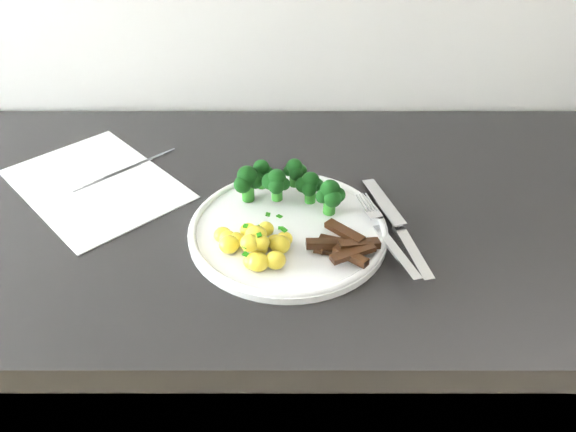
{
  "coord_description": "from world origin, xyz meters",
  "views": [
    {
      "loc": [
        0.12,
        0.99,
        1.41
      ],
      "look_at": [
        0.12,
        1.61,
        0.94
      ],
      "focal_mm": 35.34,
      "sensor_mm": 36.0,
      "label": 1
    }
  ],
  "objects_px": {
    "recipe_paper": "(96,184)",
    "fork": "(388,238)",
    "knife": "(403,237)",
    "broccoli": "(288,182)",
    "beef_strips": "(343,246)",
    "potatoes": "(255,244)",
    "counter": "(290,394)",
    "plate": "(288,229)"
  },
  "relations": [
    {
      "from": "beef_strips",
      "to": "knife",
      "type": "xyz_separation_m",
      "value": [
        0.08,
        0.03,
        -0.01
      ]
    },
    {
      "from": "fork",
      "to": "knife",
      "type": "height_order",
      "value": "fork"
    },
    {
      "from": "counter",
      "to": "broccoli",
      "type": "bearing_deg",
      "value": -150.8
    },
    {
      "from": "broccoli",
      "to": "potatoes",
      "type": "relative_size",
      "value": 1.5
    },
    {
      "from": "counter",
      "to": "knife",
      "type": "distance_m",
      "value": 0.5
    },
    {
      "from": "plate",
      "to": "beef_strips",
      "type": "xyz_separation_m",
      "value": [
        0.07,
        -0.05,
        0.01
      ]
    },
    {
      "from": "counter",
      "to": "broccoli",
      "type": "relative_size",
      "value": 15.37
    },
    {
      "from": "recipe_paper",
      "to": "broccoli",
      "type": "xyz_separation_m",
      "value": [
        0.3,
        -0.06,
        0.04
      ]
    },
    {
      "from": "potatoes",
      "to": "knife",
      "type": "bearing_deg",
      "value": 9.13
    },
    {
      "from": "recipe_paper",
      "to": "plate",
      "type": "distance_m",
      "value": 0.32
    },
    {
      "from": "potatoes",
      "to": "broccoli",
      "type": "bearing_deg",
      "value": 68.94
    },
    {
      "from": "beef_strips",
      "to": "knife",
      "type": "height_order",
      "value": "beef_strips"
    },
    {
      "from": "counter",
      "to": "potatoes",
      "type": "height_order",
      "value": "potatoes"
    },
    {
      "from": "recipe_paper",
      "to": "potatoes",
      "type": "distance_m",
      "value": 0.31
    },
    {
      "from": "recipe_paper",
      "to": "fork",
      "type": "bearing_deg",
      "value": -19.53
    },
    {
      "from": "broccoli",
      "to": "beef_strips",
      "type": "xyz_separation_m",
      "value": [
        0.07,
        -0.11,
        -0.02
      ]
    },
    {
      "from": "knife",
      "to": "plate",
      "type": "bearing_deg",
      "value": 172.81
    },
    {
      "from": "recipe_paper",
      "to": "fork",
      "type": "xyz_separation_m",
      "value": [
        0.43,
        -0.15,
        0.02
      ]
    },
    {
      "from": "counter",
      "to": "beef_strips",
      "type": "xyz_separation_m",
      "value": [
        0.07,
        -0.11,
        0.48
      ]
    },
    {
      "from": "beef_strips",
      "to": "fork",
      "type": "height_order",
      "value": "beef_strips"
    },
    {
      "from": "counter",
      "to": "potatoes",
      "type": "distance_m",
      "value": 0.5
    },
    {
      "from": "broccoli",
      "to": "counter",
      "type": "bearing_deg",
      "value": 29.2
    },
    {
      "from": "counter",
      "to": "fork",
      "type": "bearing_deg",
      "value": -36.07
    },
    {
      "from": "recipe_paper",
      "to": "beef_strips",
      "type": "relative_size",
      "value": 3.5
    },
    {
      "from": "broccoli",
      "to": "potatoes",
      "type": "bearing_deg",
      "value": -111.06
    },
    {
      "from": "broccoli",
      "to": "potatoes",
      "type": "height_order",
      "value": "broccoli"
    },
    {
      "from": "recipe_paper",
      "to": "knife",
      "type": "relative_size",
      "value": 1.53
    },
    {
      "from": "potatoes",
      "to": "beef_strips",
      "type": "bearing_deg",
      "value": 0.24
    },
    {
      "from": "broccoli",
      "to": "recipe_paper",
      "type": "bearing_deg",
      "value": 168.57
    },
    {
      "from": "plate",
      "to": "knife",
      "type": "bearing_deg",
      "value": -7.19
    },
    {
      "from": "broccoli",
      "to": "fork",
      "type": "relative_size",
      "value": 0.84
    },
    {
      "from": "potatoes",
      "to": "beef_strips",
      "type": "relative_size",
      "value": 1.09
    },
    {
      "from": "recipe_paper",
      "to": "potatoes",
      "type": "height_order",
      "value": "potatoes"
    },
    {
      "from": "counter",
      "to": "broccoli",
      "type": "height_order",
      "value": "broccoli"
    },
    {
      "from": "plate",
      "to": "beef_strips",
      "type": "distance_m",
      "value": 0.09
    },
    {
      "from": "fork",
      "to": "beef_strips",
      "type": "bearing_deg",
      "value": -163.03
    },
    {
      "from": "knife",
      "to": "broccoli",
      "type": "bearing_deg",
      "value": 152.91
    },
    {
      "from": "plate",
      "to": "broccoli",
      "type": "xyz_separation_m",
      "value": [
        0.0,
        0.06,
        0.04
      ]
    },
    {
      "from": "broccoli",
      "to": "knife",
      "type": "bearing_deg",
      "value": -27.09
    },
    {
      "from": "broccoli",
      "to": "knife",
      "type": "height_order",
      "value": "broccoli"
    },
    {
      "from": "recipe_paper",
      "to": "potatoes",
      "type": "bearing_deg",
      "value": -33.8
    },
    {
      "from": "fork",
      "to": "counter",
      "type": "bearing_deg",
      "value": 143.93
    }
  ]
}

